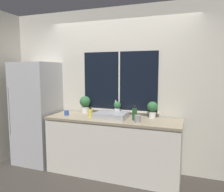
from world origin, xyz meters
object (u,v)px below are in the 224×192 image
(sink, at_px, (111,115))
(potted_plant_right, at_px, (152,108))
(mug_blue, at_px, (66,113))
(potted_plant_left, at_px, (85,103))
(bottle_tall, at_px, (135,114))
(potted_plant_center, at_px, (117,108))
(soap_bottle, at_px, (91,113))
(refrigerator, at_px, (38,113))
(mug_grey, at_px, (138,119))

(sink, height_order, potted_plant_right, potted_plant_right)
(sink, xyz_separation_m, mug_blue, (-0.78, -0.05, -0.01))
(potted_plant_left, relative_size, bottle_tall, 1.30)
(potted_plant_center, distance_m, soap_bottle, 0.46)
(potted_plant_right, xyz_separation_m, mug_blue, (-1.38, -0.29, -0.11))
(potted_plant_center, bearing_deg, soap_bottle, -142.15)
(soap_bottle, bearing_deg, sink, 7.15)
(soap_bottle, xyz_separation_m, mug_blue, (-0.44, -0.01, -0.03))
(refrigerator, xyz_separation_m, soap_bottle, (1.09, -0.09, 0.09))
(soap_bottle, relative_size, mug_blue, 2.11)
(refrigerator, xyz_separation_m, potted_plant_center, (1.45, 0.19, 0.14))
(bottle_tall, bearing_deg, mug_blue, -178.40)
(mug_grey, bearing_deg, potted_plant_left, 160.71)
(sink, xyz_separation_m, bottle_tall, (0.38, -0.02, 0.05))
(potted_plant_center, bearing_deg, potted_plant_right, 0.00)
(potted_plant_right, bearing_deg, refrigerator, -174.66)
(refrigerator, height_order, mug_grey, refrigerator)
(potted_plant_left, height_order, potted_plant_right, potted_plant_left)
(potted_plant_center, bearing_deg, mug_grey, -39.89)
(potted_plant_left, xyz_separation_m, potted_plant_center, (0.60, 0.00, -0.04))
(potted_plant_right, relative_size, soap_bottle, 1.54)
(refrigerator, distance_m, mug_grey, 1.89)
(potted_plant_right, relative_size, mug_grey, 2.55)
(sink, distance_m, mug_grey, 0.47)
(soap_bottle, distance_m, mug_blue, 0.44)
(potted_plant_left, height_order, mug_grey, potted_plant_left)
(potted_plant_left, bearing_deg, bottle_tall, -14.85)
(sink, xyz_separation_m, potted_plant_center, (0.02, 0.24, 0.08))
(soap_bottle, xyz_separation_m, bottle_tall, (0.72, 0.03, 0.03))
(sink, height_order, soap_bottle, sink)
(bottle_tall, height_order, mug_grey, bottle_tall)
(bottle_tall, xyz_separation_m, mug_grey, (0.07, -0.11, -0.04))
(refrigerator, bearing_deg, bottle_tall, -1.98)
(potted_plant_right, height_order, mug_blue, potted_plant_right)
(refrigerator, distance_m, bottle_tall, 1.81)
(refrigerator, xyz_separation_m, mug_grey, (1.88, -0.17, 0.07))
(bottle_tall, height_order, mug_blue, bottle_tall)
(refrigerator, distance_m, potted_plant_right, 2.05)
(sink, height_order, potted_plant_center, sink)
(refrigerator, xyz_separation_m, mug_blue, (0.65, -0.09, 0.06))
(potted_plant_right, distance_m, mug_blue, 1.42)
(potted_plant_center, xyz_separation_m, bottle_tall, (0.36, -0.25, -0.03))
(refrigerator, relative_size, sink, 3.64)
(mug_blue, bearing_deg, potted_plant_center, 19.60)
(refrigerator, bearing_deg, soap_bottle, -4.68)
(bottle_tall, bearing_deg, refrigerator, 178.02)
(soap_bottle, bearing_deg, potted_plant_left, 130.17)
(potted_plant_center, relative_size, mug_grey, 2.29)
(refrigerator, xyz_separation_m, potted_plant_left, (0.86, 0.19, 0.19))
(potted_plant_center, distance_m, bottle_tall, 0.44)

